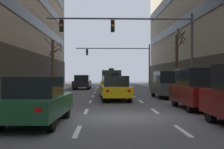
{
  "coord_description": "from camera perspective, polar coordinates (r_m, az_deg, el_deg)",
  "views": [
    {
      "loc": [
        -0.88,
        -12.25,
        1.82
      ],
      "look_at": [
        0.22,
        21.95,
        1.79
      ],
      "focal_mm": 46.51,
      "sensor_mm": 36.0,
      "label": 1
    }
  ],
  "objects": [
    {
      "name": "lane_stripe_l2_s10",
      "position": [
        44.36,
        1.48,
        -2.29
      ],
      "size": [
        0.16,
        2.0,
        0.01
      ],
      "primitive_type": "cube",
      "color": "silver",
      "rests_on": "ground"
    },
    {
      "name": "lane_stripe_l2_s5",
      "position": [
        19.51,
        5.77,
        -5.29
      ],
      "size": [
        0.16,
        2.0,
        0.01
      ],
      "primitive_type": "cube",
      "color": "silver",
      "rests_on": "ground"
    },
    {
      "name": "taxi_driving_0",
      "position": [
        25.58,
        -0.15,
        -1.61
      ],
      "size": [
        1.89,
        4.48,
        2.35
      ],
      "color": "black",
      "rests_on": "ground"
    },
    {
      "name": "ground_plane",
      "position": [
        12.42,
        2.28,
        -8.38
      ],
      "size": [
        120.0,
        120.0,
        0.0
      ],
      "primitive_type": "plane",
      "color": "#515156"
    },
    {
      "name": "car_parked_3",
      "position": [
        22.71,
        10.64,
        -1.98
      ],
      "size": [
        1.88,
        4.26,
        2.04
      ],
      "color": "black",
      "rests_on": "ground"
    },
    {
      "name": "taxi_driving_4",
      "position": [
        31.42,
        -0.17,
        -1.74
      ],
      "size": [
        1.96,
        4.55,
        1.88
      ],
      "color": "black",
      "rests_on": "ground"
    },
    {
      "name": "traffic_signal_0",
      "position": [
        20.75,
        5.45,
        7.61
      ],
      "size": [
        10.37,
        0.34,
        6.04
      ],
      "color": "#4C4C51",
      "rests_on": "sidewalk_right"
    },
    {
      "name": "lane_stripe_l2_s7",
      "position": [
        29.42,
        3.18,
        -3.49
      ],
      "size": [
        0.16,
        2.0,
        0.01
      ],
      "primitive_type": "cube",
      "color": "silver",
      "rests_on": "ground"
    },
    {
      "name": "car_driving_2",
      "position": [
        10.94,
        -14.61,
        -5.03
      ],
      "size": [
        2.15,
        4.7,
        1.73
      ],
      "color": "black",
      "rests_on": "ground"
    },
    {
      "name": "lane_stripe_l2_s4",
      "position": [
        14.59,
        8.39,
        -7.1
      ],
      "size": [
        0.16,
        2.0,
        0.01
      ],
      "primitive_type": "cube",
      "color": "silver",
      "rests_on": "ground"
    },
    {
      "name": "lane_stripe_l1_s4",
      "position": [
        14.39,
        -5.09,
        -7.2
      ],
      "size": [
        0.16,
        2.0,
        0.01
      ],
      "primitive_type": "cube",
      "color": "silver",
      "rests_on": "ground"
    },
    {
      "name": "lane_stripe_l2_s8",
      "position": [
        34.39,
        2.45,
        -2.97
      ],
      "size": [
        0.16,
        2.0,
        0.01
      ],
      "primitive_type": "cube",
      "color": "silver",
      "rests_on": "ground"
    },
    {
      "name": "lane_stripe_l2_s9",
      "position": [
        39.38,
        1.91,
        -2.59
      ],
      "size": [
        0.16,
        2.0,
        0.01
      ],
      "primitive_type": "cube",
      "color": "silver",
      "rests_on": "ground"
    },
    {
      "name": "car_driving_1",
      "position": [
        35.32,
        -5.89,
        -1.52
      ],
      "size": [
        2.08,
        4.67,
        1.73
      ],
      "color": "black",
      "rests_on": "ground"
    },
    {
      "name": "taxi_driving_3",
      "position": [
        20.04,
        0.63,
        -2.74
      ],
      "size": [
        2.11,
        4.64,
        1.9
      ],
      "color": "black",
      "rests_on": "ground"
    },
    {
      "name": "lane_stripe_l2_s3",
      "position": [
        9.77,
        13.71,
        -10.67
      ],
      "size": [
        0.16,
        2.0,
        0.01
      ],
      "primitive_type": "cube",
      "color": "silver",
      "rests_on": "ground"
    },
    {
      "name": "lane_stripe_l1_s8",
      "position": [
        34.31,
        -3.2,
        -2.98
      ],
      "size": [
        0.16,
        2.0,
        0.01
      ],
      "primitive_type": "cube",
      "color": "silver",
      "rests_on": "ground"
    },
    {
      "name": "car_parked_2",
      "position": [
        15.72,
        16.37,
        -2.72
      ],
      "size": [
        1.89,
        4.43,
        2.13
      ],
      "color": "black",
      "rests_on": "ground"
    },
    {
      "name": "lane_stripe_l1_s9",
      "position": [
        39.3,
        -3.03,
        -2.6
      ],
      "size": [
        0.16,
        2.0,
        0.01
      ],
      "primitive_type": "cube",
      "color": "silver",
      "rests_on": "ground"
    },
    {
      "name": "lane_stripe_l1_s6",
      "position": [
        24.33,
        -3.76,
        -4.23
      ],
      "size": [
        0.16,
        2.0,
        0.01
      ],
      "primitive_type": "cube",
      "color": "silver",
      "rests_on": "ground"
    },
    {
      "name": "traffic_signal_1",
      "position": [
        39.48,
        2.63,
        3.46
      ],
      "size": [
        10.06,
        0.35,
        5.77
      ],
      "color": "#4C4C51",
      "rests_on": "sidewalk_right"
    },
    {
      "name": "street_tree_1",
      "position": [
        31.34,
        -11.54,
        2.09
      ],
      "size": [
        1.87,
        1.85,
        5.57
      ],
      "color": "#4C3823",
      "rests_on": "sidewalk_left"
    },
    {
      "name": "lane_stripe_l2_s6",
      "position": [
        24.45,
        4.21,
        -4.21
      ],
      "size": [
        0.16,
        2.0,
        0.01
      ],
      "primitive_type": "cube",
      "color": "silver",
      "rests_on": "ground"
    },
    {
      "name": "lane_stripe_l1_s5",
      "position": [
        19.35,
        -4.25,
        -5.33
      ],
      "size": [
        0.16,
        2.0,
        0.01
      ],
      "primitive_type": "cube",
      "color": "silver",
      "rests_on": "ground"
    },
    {
      "name": "lane_stripe_l1_s10",
      "position": [
        44.29,
        -2.89,
        -2.3
      ],
      "size": [
        0.16,
        2.0,
        0.01
      ],
      "primitive_type": "cube",
      "color": "silver",
      "rests_on": "ground"
    },
    {
      "name": "lane_stripe_l1_s3",
      "position": [
        9.46,
        -6.84,
        -11.02
      ],
      "size": [
        0.16,
        2.0,
        0.01
      ],
      "primitive_type": "cube",
      "color": "silver",
      "rests_on": "ground"
    },
    {
      "name": "street_tree_0",
      "position": [
        28.21,
        12.7,
        2.6
      ],
      "size": [
        1.13,
        1.67,
        5.98
      ],
      "color": "#4C3823",
      "rests_on": "sidewalk_right"
    },
    {
      "name": "lane_stripe_l1_s7",
      "position": [
        29.32,
        -3.43,
        -3.5
      ],
      "size": [
        0.16,
        2.0,
        0.01
      ],
      "primitive_type": "cube",
      "color": "silver",
      "rests_on": "ground"
    }
  ]
}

